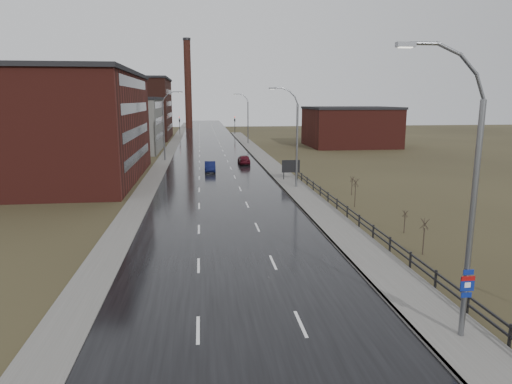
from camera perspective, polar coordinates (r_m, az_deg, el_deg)
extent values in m
plane|color=#2D2819|center=(17.80, 0.74, -22.67)|extent=(320.00, 320.00, 0.00)
cube|color=black|center=(75.29, -5.33, 3.82)|extent=(14.00, 300.00, 0.06)
cube|color=#595651|center=(51.67, 5.06, 0.38)|extent=(3.20, 180.00, 0.18)
cube|color=slate|center=(51.38, 3.40, 0.34)|extent=(0.16, 180.00, 0.18)
cube|color=#595651|center=(75.51, -11.57, 3.68)|extent=(2.40, 260.00, 0.12)
cube|color=#471914|center=(62.66, -24.76, 7.23)|extent=(22.00, 28.00, 13.00)
cube|color=black|center=(62.65, -25.28, 13.39)|extent=(22.44, 28.56, 0.50)
cube|color=black|center=(60.54, -14.52, 4.47)|extent=(0.06, 22.40, 1.20)
cube|color=black|center=(60.27, -14.66, 7.30)|extent=(0.06, 22.40, 1.20)
cube|color=black|center=(60.15, -14.80, 10.15)|extent=(0.06, 22.40, 1.20)
cube|color=black|center=(60.17, -14.95, 13.01)|extent=(0.06, 22.40, 1.20)
cube|color=slate|center=(94.11, -16.84, 7.94)|extent=(16.00, 20.00, 10.00)
cube|color=black|center=(93.98, -17.03, 11.14)|extent=(16.32, 20.40, 0.50)
cube|color=black|center=(93.21, -11.90, 6.92)|extent=(0.06, 16.00, 1.20)
cube|color=black|center=(93.03, -11.98, 8.76)|extent=(0.06, 16.00, 1.20)
cube|color=black|center=(92.95, -12.06, 10.61)|extent=(0.06, 16.00, 1.20)
cube|color=#331611|center=(124.41, -16.86, 9.84)|extent=(26.00, 24.00, 15.00)
cube|color=black|center=(124.50, -17.08, 13.40)|extent=(26.52, 24.48, 0.50)
cube|color=black|center=(123.06, -10.72, 8.01)|extent=(0.06, 19.20, 1.20)
cube|color=black|center=(122.93, -10.78, 9.41)|extent=(0.06, 19.20, 1.20)
cube|color=black|center=(122.87, -10.83, 10.81)|extent=(0.06, 19.20, 1.20)
cube|color=black|center=(122.88, -10.88, 12.20)|extent=(0.06, 19.20, 1.20)
cube|color=#471914|center=(102.02, 11.69, 7.87)|extent=(18.00, 16.00, 8.00)
cube|color=black|center=(101.86, 11.78, 10.25)|extent=(18.36, 16.32, 0.50)
cylinder|color=#331611|center=(164.72, -8.50, 13.09)|extent=(2.40, 2.40, 30.00)
cylinder|color=black|center=(165.90, -8.66, 18.37)|extent=(2.70, 2.70, 0.80)
cylinder|color=slate|center=(20.41, 25.32, -3.81)|extent=(0.24, 0.24, 10.00)
cylinder|color=slate|center=(19.69, 26.22, 11.70)|extent=(0.57, 0.14, 1.12)
cylinder|color=slate|center=(19.44, 25.04, 14.23)|extent=(0.91, 0.14, 0.91)
cylinder|color=slate|center=(19.08, 23.02, 16.11)|extent=(1.12, 0.14, 0.57)
cylinder|color=slate|center=(18.65, 20.39, 17.02)|extent=(1.15, 0.14, 0.14)
cube|color=slate|center=(18.33, 18.19, 17.11)|extent=(0.70, 0.28, 0.18)
cube|color=silver|center=(18.31, 18.17, 16.80)|extent=(0.50, 0.20, 0.04)
cube|color=navy|center=(20.87, 25.03, -9.07)|extent=(0.45, 0.04, 0.22)
cube|color=navy|center=(21.05, 24.92, -10.35)|extent=(0.60, 0.04, 0.65)
cube|color=maroon|center=(20.96, 24.98, -9.77)|extent=(0.60, 0.04, 0.20)
cube|color=navy|center=(21.23, 24.80, -11.61)|extent=(0.45, 0.04, 0.22)
cube|color=silver|center=(21.05, 24.93, -10.49)|extent=(0.26, 0.02, 0.22)
cylinder|color=slate|center=(52.00, 5.14, 5.64)|extent=(0.24, 0.24, 9.50)
cylinder|color=slate|center=(51.70, 5.06, 11.33)|extent=(0.51, 0.14, 0.98)
cylinder|color=slate|center=(51.61, 4.54, 12.13)|extent=(0.81, 0.14, 0.81)
cylinder|color=slate|center=(51.48, 3.75, 12.67)|extent=(0.98, 0.14, 0.51)
cylinder|color=slate|center=(51.34, 2.81, 12.88)|extent=(1.01, 0.14, 0.14)
cube|color=slate|center=(51.22, 2.03, 12.83)|extent=(0.70, 0.28, 0.18)
cube|color=silver|center=(51.22, 2.03, 12.72)|extent=(0.50, 0.20, 0.04)
cylinder|color=slate|center=(77.01, -11.45, 7.34)|extent=(0.24, 0.24, 9.50)
cylinder|color=slate|center=(76.82, -11.48, 11.18)|extent=(0.51, 0.14, 0.98)
cylinder|color=slate|center=(76.79, -11.13, 11.73)|extent=(0.81, 0.14, 0.81)
cylinder|color=slate|center=(76.75, -10.61, 12.10)|extent=(0.98, 0.14, 0.51)
cylinder|color=slate|center=(76.70, -9.97, 12.25)|extent=(1.01, 0.14, 0.14)
cube|color=slate|center=(76.67, -9.44, 12.23)|extent=(0.70, 0.28, 0.18)
cube|color=silver|center=(76.67, -9.44, 12.16)|extent=(0.50, 0.20, 0.04)
cylinder|color=slate|center=(105.28, -1.01, 8.61)|extent=(0.24, 0.24, 9.50)
cylinder|color=slate|center=(105.13, -1.11, 11.42)|extent=(0.51, 0.14, 0.98)
cylinder|color=slate|center=(105.09, -1.38, 11.81)|extent=(0.81, 0.14, 0.81)
cylinder|color=slate|center=(105.03, -1.78, 12.06)|extent=(0.98, 0.14, 0.51)
cylinder|color=slate|center=(104.96, -2.24, 12.15)|extent=(1.01, 0.14, 0.14)
cube|color=slate|center=(104.90, -2.63, 12.12)|extent=(0.70, 0.28, 0.18)
cube|color=silver|center=(104.90, -2.63, 12.07)|extent=(0.50, 0.20, 0.04)
cube|color=black|center=(21.98, 29.16, -15.51)|extent=(0.10, 0.10, 1.10)
cube|color=black|center=(24.20, 24.94, -12.62)|extent=(0.10, 0.10, 1.10)
cube|color=black|center=(26.57, 21.53, -10.17)|extent=(0.10, 0.10, 1.10)
cube|color=black|center=(29.07, 18.73, -8.11)|extent=(0.10, 0.10, 1.10)
cube|color=black|center=(31.64, 16.40, -6.37)|extent=(0.10, 0.10, 1.10)
cube|color=black|center=(34.29, 14.44, -4.88)|extent=(0.10, 0.10, 1.10)
cube|color=black|center=(36.99, 12.77, -3.60)|extent=(0.10, 0.10, 1.10)
cube|color=black|center=(39.74, 11.33, -2.50)|extent=(0.10, 0.10, 1.10)
cube|color=black|center=(42.52, 10.08, -1.54)|extent=(0.10, 0.10, 1.10)
cube|color=black|center=(45.32, 8.99, -0.70)|extent=(0.10, 0.10, 1.10)
cube|color=black|center=(48.16, 8.03, 0.05)|extent=(0.10, 0.10, 1.10)
cube|color=black|center=(51.00, 7.17, 0.71)|extent=(0.10, 0.10, 1.10)
cube|color=black|center=(53.87, 6.40, 1.30)|extent=(0.10, 0.10, 1.10)
cube|color=black|center=(56.75, 5.71, 1.84)|extent=(0.10, 0.10, 1.10)
cube|color=black|center=(59.64, 5.09, 2.32)|extent=(0.10, 0.10, 1.10)
cube|color=black|center=(36.44, 13.06, -3.20)|extent=(0.08, 53.00, 0.10)
cube|color=black|center=(36.54, 13.03, -3.80)|extent=(0.08, 53.00, 0.10)
cylinder|color=#382D23|center=(31.89, 20.20, -5.82)|extent=(0.08, 0.08, 1.80)
cylinder|color=#382D23|center=(31.60, 20.43, -3.78)|extent=(0.04, 0.61, 0.71)
cylinder|color=#382D23|center=(31.62, 20.34, -3.76)|extent=(0.58, 0.23, 0.72)
cylinder|color=#382D23|center=(31.58, 20.26, -3.77)|extent=(0.34, 0.51, 0.73)
cylinder|color=#382D23|center=(31.53, 20.31, -3.80)|extent=(0.34, 0.51, 0.73)
cylinder|color=#382D23|center=(31.54, 20.41, -3.80)|extent=(0.58, 0.23, 0.72)
cylinder|color=#382D23|center=(36.51, 18.06, -3.91)|extent=(0.08, 0.08, 1.32)
cylinder|color=#382D23|center=(36.32, 18.22, -2.60)|extent=(0.04, 0.45, 0.53)
cylinder|color=#382D23|center=(36.35, 18.14, -2.59)|extent=(0.43, 0.18, 0.54)
cylinder|color=#382D23|center=(36.31, 18.07, -2.60)|extent=(0.26, 0.39, 0.54)
cylinder|color=#382D23|center=(36.25, 18.11, -2.62)|extent=(0.26, 0.39, 0.54)
cylinder|color=#382D23|center=(36.26, 18.20, -2.62)|extent=(0.43, 0.18, 0.54)
cylinder|color=#382D23|center=(44.09, 12.28, -0.54)|extent=(0.08, 0.08, 2.04)
cylinder|color=#382D23|center=(43.86, 12.42, 1.16)|extent=(0.04, 0.68, 0.80)
cylinder|color=#382D23|center=(43.89, 12.35, 1.17)|extent=(0.65, 0.25, 0.81)
cylinder|color=#382D23|center=(43.85, 12.29, 1.16)|extent=(0.38, 0.58, 0.82)
cylinder|color=#382D23|center=(43.80, 12.32, 1.15)|extent=(0.38, 0.58, 0.82)
cylinder|color=#382D23|center=(43.80, 12.39, 1.15)|extent=(0.65, 0.25, 0.81)
cylinder|color=#382D23|center=(49.58, 11.89, 0.47)|extent=(0.08, 0.08, 1.49)
cylinder|color=#382D23|center=(49.42, 11.99, 1.57)|extent=(0.04, 0.51, 0.59)
cylinder|color=#382D23|center=(49.46, 11.93, 1.58)|extent=(0.48, 0.19, 0.60)
cylinder|color=#382D23|center=(49.42, 11.88, 1.58)|extent=(0.29, 0.43, 0.61)
cylinder|color=#382D23|center=(49.37, 11.90, 1.57)|extent=(0.29, 0.43, 0.61)
cylinder|color=#382D23|center=(49.37, 11.97, 1.56)|extent=(0.48, 0.19, 0.60)
cube|color=black|center=(57.18, 3.49, 2.30)|extent=(0.10, 0.10, 1.80)
cube|color=black|center=(57.52, 5.20, 2.33)|extent=(0.10, 0.10, 1.80)
cube|color=silver|center=(57.15, 4.37, 3.23)|extent=(2.18, 0.08, 1.47)
cube|color=black|center=(57.10, 4.38, 3.22)|extent=(2.28, 0.04, 1.57)
cylinder|color=black|center=(134.94, -9.53, 8.17)|extent=(0.16, 0.16, 5.20)
imported|color=black|center=(134.83, -9.56, 9.08)|extent=(0.58, 2.73, 1.10)
sphere|color=#FF190C|center=(134.67, -9.57, 9.21)|extent=(0.18, 0.18, 0.18)
cylinder|color=black|center=(135.17, -2.67, 8.32)|extent=(0.16, 0.16, 5.20)
imported|color=black|center=(135.07, -2.68, 9.23)|extent=(0.58, 2.73, 1.10)
sphere|color=#FF190C|center=(134.91, -2.67, 9.36)|extent=(0.18, 0.18, 0.18)
imported|color=#0B0F37|center=(64.54, -5.76, 3.14)|extent=(1.55, 4.30, 1.41)
imported|color=#480C16|center=(71.80, -1.51, 4.06)|extent=(1.81, 4.36, 1.48)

